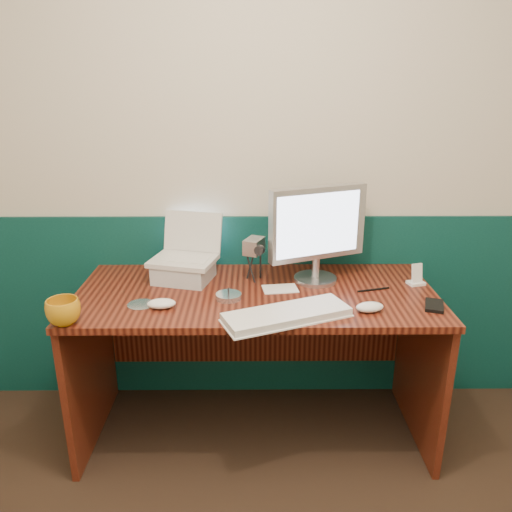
{
  "coord_description": "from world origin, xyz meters",
  "views": [
    {
      "loc": [
        -0.1,
        -0.67,
        1.63
      ],
      "look_at": [
        -0.08,
        1.23,
        0.97
      ],
      "focal_mm": 35.0,
      "sensor_mm": 36.0,
      "label": 1
    }
  ],
  "objects_px": {
    "keyboard": "(287,315)",
    "camcorder": "(254,262)",
    "monitor": "(317,233)",
    "mug": "(63,312)",
    "desk": "(256,365)",
    "laptop": "(182,238)"
  },
  "relations": [
    {
      "from": "keyboard",
      "to": "camcorder",
      "type": "height_order",
      "value": "camcorder"
    },
    {
      "from": "monitor",
      "to": "mug",
      "type": "bearing_deg",
      "value": -179.24
    },
    {
      "from": "desk",
      "to": "camcorder",
      "type": "height_order",
      "value": "camcorder"
    },
    {
      "from": "monitor",
      "to": "camcorder",
      "type": "bearing_deg",
      "value": 154.85
    },
    {
      "from": "desk",
      "to": "monitor",
      "type": "relative_size",
      "value": 3.43
    },
    {
      "from": "desk",
      "to": "mug",
      "type": "xyz_separation_m",
      "value": [
        -0.74,
        -0.31,
        0.43
      ]
    },
    {
      "from": "monitor",
      "to": "camcorder",
      "type": "relative_size",
      "value": 2.6
    },
    {
      "from": "monitor",
      "to": "camcorder",
      "type": "height_order",
      "value": "monitor"
    },
    {
      "from": "desk",
      "to": "camcorder",
      "type": "bearing_deg",
      "value": 92.93
    },
    {
      "from": "desk",
      "to": "laptop",
      "type": "distance_m",
      "value": 0.69
    },
    {
      "from": "keyboard",
      "to": "mug",
      "type": "height_order",
      "value": "mug"
    },
    {
      "from": "monitor",
      "to": "keyboard",
      "type": "bearing_deg",
      "value": -134.23
    },
    {
      "from": "laptop",
      "to": "mug",
      "type": "distance_m",
      "value": 0.62
    },
    {
      "from": "keyboard",
      "to": "laptop",
      "type": "bearing_deg",
      "value": 115.64
    },
    {
      "from": "desk",
      "to": "mug",
      "type": "relative_size",
      "value": 12.3
    },
    {
      "from": "desk",
      "to": "laptop",
      "type": "xyz_separation_m",
      "value": [
        -0.34,
        0.14,
        0.58
      ]
    },
    {
      "from": "laptop",
      "to": "camcorder",
      "type": "bearing_deg",
      "value": 15.11
    },
    {
      "from": "desk",
      "to": "keyboard",
      "type": "height_order",
      "value": "keyboard"
    },
    {
      "from": "monitor",
      "to": "keyboard",
      "type": "distance_m",
      "value": 0.48
    },
    {
      "from": "camcorder",
      "to": "monitor",
      "type": "bearing_deg",
      "value": 20.16
    },
    {
      "from": "camcorder",
      "to": "laptop",
      "type": "bearing_deg",
      "value": -156.61
    },
    {
      "from": "keyboard",
      "to": "mug",
      "type": "relative_size",
      "value": 3.85
    }
  ]
}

